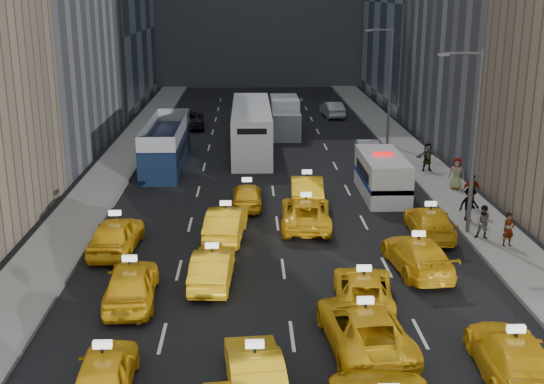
{
  "coord_description": "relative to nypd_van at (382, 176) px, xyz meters",
  "views": [
    {
      "loc": [
        -1.45,
        -19.27,
        11.52
      ],
      "look_at": [
        -0.31,
        12.98,
        2.0
      ],
      "focal_mm": 45.0,
      "sensor_mm": 36.0,
      "label": 1
    }
  ],
  "objects": [
    {
      "name": "taxi_16",
      "position": [
        -7.87,
        -1.97,
        -0.49
      ],
      "size": [
        1.67,
        4.07,
        1.38
      ],
      "primitive_type": "imported",
      "rotation": [
        0.0,
        0.0,
        3.13
      ],
      "color": "#ECAC13",
      "rests_on": "ground"
    },
    {
      "name": "misc_car_2",
      "position": [
        -4.93,
        25.25,
        -0.5
      ],
      "size": [
        2.03,
        4.75,
        1.36
      ],
      "primitive_type": "imported",
      "rotation": [
        0.0,
        0.0,
        3.17
      ],
      "color": "gray",
      "rests_on": "ground"
    },
    {
      "name": "misc_car_0",
      "position": [
        0.71,
        9.2,
        -0.46
      ],
      "size": [
        1.86,
        4.47,
        1.44
      ],
      "primitive_type": "imported",
      "rotation": [
        0.0,
        0.0,
        3.06
      ],
      "color": "#B1B2B9",
      "rests_on": "ground"
    },
    {
      "name": "taxi_6",
      "position": [
        -3.96,
        -17.65,
        -0.42
      ],
      "size": [
        2.98,
        5.67,
        1.52
      ],
      "primitive_type": "imported",
      "rotation": [
        0.0,
        0.0,
        3.23
      ],
      "color": "#ECAC13",
      "rests_on": "ground"
    },
    {
      "name": "pedestrian_0",
      "position": [
        4.21,
        -8.78,
        -0.22
      ],
      "size": [
        0.66,
        0.5,
        1.63
      ],
      "primitive_type": "imported",
      "rotation": [
        0.0,
        0.0,
        0.21
      ],
      "color": "gray",
      "rests_on": "sidewalk_east"
    },
    {
      "name": "pedestrian_4",
      "position": [
        4.62,
        0.77,
        -0.08
      ],
      "size": [
        1.06,
        0.85,
        1.9
      ],
      "primitive_type": "imported",
      "rotation": [
        0.0,
        0.0,
        -0.43
      ],
      "color": "gray",
      "rests_on": "sidewalk_east"
    },
    {
      "name": "taxi_5",
      "position": [
        -7.64,
        -20.35,
        -0.44
      ],
      "size": [
        1.99,
        4.62,
        1.48
      ],
      "primitive_type": "imported",
      "rotation": [
        0.0,
        0.0,
        3.24
      ],
      "color": "#ECAC13",
      "rests_on": "ground"
    },
    {
      "name": "misc_car_4",
      "position": [
        0.25,
        26.17,
        -0.44
      ],
      "size": [
        2.03,
        4.63,
        1.48
      ],
      "primitive_type": "imported",
      "rotation": [
        0.0,
        0.0,
        3.25
      ],
      "color": "#9EA0A5",
      "rests_on": "ground"
    },
    {
      "name": "double_decker",
      "position": [
        -13.37,
        7.59,
        0.33
      ],
      "size": [
        3.5,
        10.71,
        3.06
      ],
      "rotation": [
        0.0,
        0.0,
        -0.11
      ],
      "color": "black",
      "rests_on": "ground"
    },
    {
      "name": "ground",
      "position": [
        -6.31,
        -18.77,
        -1.18
      ],
      "size": [
        160.0,
        160.0,
        0.0
      ],
      "primitive_type": "plane",
      "color": "black",
      "rests_on": "ground"
    },
    {
      "name": "pedestrian_2",
      "position": [
        3.53,
        -5.12,
        -0.15
      ],
      "size": [
        1.23,
        0.74,
        1.77
      ],
      "primitive_type": "imported",
      "rotation": [
        0.0,
        0.0,
        0.24
      ],
      "color": "gray",
      "rests_on": "sidewalk_east"
    },
    {
      "name": "taxi_17",
      "position": [
        -4.52,
        -1.41,
        -0.36
      ],
      "size": [
        1.98,
        5.06,
        1.64
      ],
      "primitive_type": "imported",
      "rotation": [
        0.0,
        0.0,
        3.09
      ],
      "color": "#ECAC13",
      "rests_on": "ground"
    },
    {
      "name": "taxi_15",
      "position": [
        1.05,
        -6.86,
        -0.47
      ],
      "size": [
        2.34,
        5.03,
        1.42
      ],
      "primitive_type": "imported",
      "rotation": [
        0.0,
        0.0,
        3.07
      ],
      "color": "#ECAC13",
      "rests_on": "ground"
    },
    {
      "name": "city_bus",
      "position": [
        -7.53,
        11.95,
        0.52
      ],
      "size": [
        3.2,
        13.34,
        3.42
      ],
      "rotation": [
        0.0,
        0.0,
        -0.03
      ],
      "color": "silver",
      "rests_on": "ground"
    },
    {
      "name": "taxi_14",
      "position": [
        -4.89,
        -5.27,
        -0.44
      ],
      "size": [
        2.76,
        5.45,
        1.48
      ],
      "primitive_type": "imported",
      "rotation": [
        0.0,
        0.0,
        3.08
      ],
      "color": "#ECAC13",
      "rests_on": "ground"
    },
    {
      "name": "taxi_13",
      "position": [
        -8.89,
        -6.84,
        -0.4
      ],
      "size": [
        2.12,
        4.88,
        1.56
      ],
      "primitive_type": "imported",
      "rotation": [
        0.0,
        0.0,
        3.04
      ],
      "color": "#ECAC13",
      "rests_on": "ground"
    },
    {
      "name": "taxi_12",
      "position": [
        -13.87,
        -8.41,
        -0.36
      ],
      "size": [
        2.16,
        4.89,
        1.64
      ],
      "primitive_type": "imported",
      "rotation": [
        0.0,
        0.0,
        3.09
      ],
      "color": "#ECAC13",
      "rests_on": "ground"
    },
    {
      "name": "taxi_10",
      "position": [
        -3.47,
        -14.47,
        -0.52
      ],
      "size": [
        2.73,
        4.98,
        1.32
      ],
      "primitive_type": "imported",
      "rotation": [
        0.0,
        0.0,
        3.03
      ],
      "color": "#ECAC13",
      "rests_on": "ground"
    },
    {
      "name": "taxi_11",
      "position": [
        -0.6,
        -11.17,
        -0.45
      ],
      "size": [
        2.52,
        5.22,
        1.47
      ],
      "primitive_type": "imported",
      "rotation": [
        0.0,
        0.0,
        3.24
      ],
      "color": "#ECAC13",
      "rests_on": "ground"
    },
    {
      "name": "pedestrian_5",
      "position": [
        4.0,
        5.13,
        -0.12
      ],
      "size": [
        1.74,
        0.68,
        1.83
      ],
      "primitive_type": "imported",
      "rotation": [
        0.0,
        0.0,
        0.12
      ],
      "color": "gray",
      "rests_on": "sidewalk_east"
    },
    {
      "name": "streetlight_near",
      "position": [
        2.87,
        -6.77,
        3.74
      ],
      "size": [
        2.15,
        0.22,
        9.0
      ],
      "color": "#595B60",
      "rests_on": "ground"
    },
    {
      "name": "taxi_4",
      "position": [
        -12.08,
        -20.11,
        -0.47
      ],
      "size": [
        1.82,
        4.22,
        1.42
      ],
      "primitive_type": "imported",
      "rotation": [
        0.0,
        0.0,
        3.18
      ],
      "color": "#ECAC13",
      "rests_on": "ground"
    },
    {
      "name": "pedestrian_3",
      "position": [
        4.31,
        -2.95,
        -0.08
      ],
      "size": [
        1.17,
        0.65,
        1.9
      ],
      "primitive_type": "imported",
      "rotation": [
        0.0,
        0.0,
        0.14
      ],
      "color": "gray",
      "rests_on": "sidewalk_east"
    },
    {
      "name": "sidewalk_west",
      "position": [
        -16.81,
        6.23,
        -1.11
      ],
      "size": [
        3.0,
        90.0,
        0.15
      ],
      "primitive_type": "cube",
      "color": "gray",
      "rests_on": "ground"
    },
    {
      "name": "streetlight_far",
      "position": [
        2.87,
        13.23,
        3.74
      ],
      "size": [
        2.15,
        0.22,
        9.0
      ],
      "color": "#595B60",
      "rests_on": "ground"
    },
    {
      "name": "misc_car_3",
      "position": [
        -7.75,
        25.81,
        -0.5
      ],
      "size": [
        1.78,
        4.08,
        1.37
      ],
      "primitive_type": "imported",
      "rotation": [
        0.0,
        0.0,
        3.1
      ],
      "color": "black",
      "rests_on": "ground"
    },
    {
      "name": "curb_east",
      "position": [
        2.74,
        6.23,
        -1.09
      ],
      "size": [
        0.15,
        90.0,
        0.18
      ],
      "primitive_type": "cube",
      "color": "slate",
      "rests_on": "ground"
    },
    {
      "name": "sidewalk_east",
      "position": [
        4.19,
        6.23,
        -1.11
      ],
      "size": [
        3.0,
        90.0,
        0.15
      ],
      "primitive_type": "cube",
      "color": "gray",
      "rests_on": "ground"
    },
    {
      "name": "curb_west",
      "position": [
        -15.36,
        6.23,
        -1.09
      ],
      "size": [
        0.15,
        90.0,
        0.18
      ],
      "primitive_type": "cube",
      "color": "slate",
      "rests_on": "ground"
    },
    {
      "name": "box_truck",
      "position": [
        -4.71,
        17.94,
        0.3
      ],
      "size": [
        2.51,
        6.69,
        3.02
      ],
      "rotation": [
        0.0,
        0.0,
        -0.04
      ],
      "color": "silver",
      "rests_on": "ground"
    },
    {
      "name": "taxi_7",
      "position": [
        0.29,
        -19.71,
        -0.44
      ],
      "size": [
        2.45,
        5.26,
        1.49
      ],
      "primitive_type": "imported",
      "rotation": [
        0.0,
        0.0,
        3.07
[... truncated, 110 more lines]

